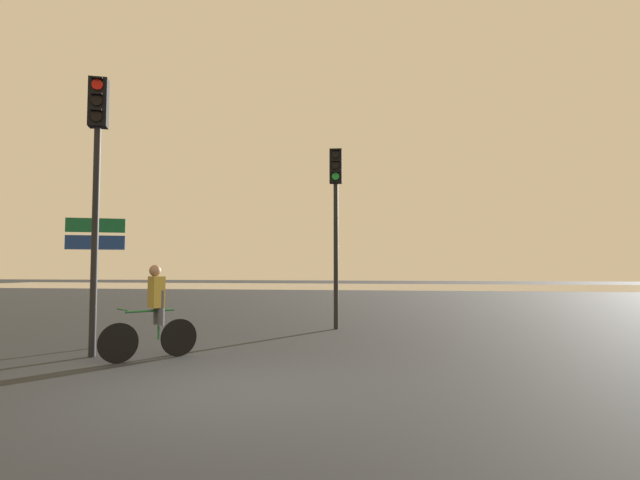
# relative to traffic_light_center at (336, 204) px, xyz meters

# --- Properties ---
(ground_plane) EXTENTS (120.00, 120.00, 0.00)m
(ground_plane) POSITION_rel_traffic_light_center_xyz_m (-0.64, -6.79, -3.25)
(ground_plane) COLOR black
(water_strip) EXTENTS (80.00, 16.00, 0.01)m
(water_strip) POSITION_rel_traffic_light_center_xyz_m (-0.64, 31.34, -3.24)
(water_strip) COLOR gray
(water_strip) RESTS_ON ground
(traffic_light_center) EXTENTS (0.34, 0.36, 4.69)m
(traffic_light_center) POSITION_rel_traffic_light_center_xyz_m (0.00, 0.00, 0.00)
(traffic_light_center) COLOR black
(traffic_light_center) RESTS_ON ground
(traffic_light_near_left) EXTENTS (0.39, 0.40, 5.01)m
(traffic_light_near_left) POSITION_rel_traffic_light_center_xyz_m (-3.76, -4.70, 0.20)
(traffic_light_near_left) COLOR black
(traffic_light_near_left) RESTS_ON ground
(direction_sign_post) EXTENTS (1.03, 0.44, 2.60)m
(direction_sign_post) POSITION_rel_traffic_light_center_xyz_m (-4.31, -3.84, -1.45)
(direction_sign_post) COLOR slate
(direction_sign_post) RESTS_ON ground
(cyclist) EXTENTS (1.17, 1.30, 1.62)m
(cyclist) POSITION_rel_traffic_light_center_xyz_m (-2.58, -4.75, -2.43)
(cyclist) COLOR black
(cyclist) RESTS_ON ground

